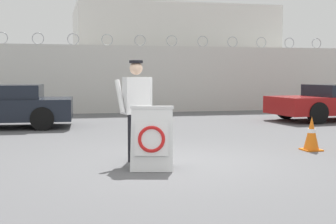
{
  "coord_description": "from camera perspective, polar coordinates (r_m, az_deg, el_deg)",
  "views": [
    {
      "loc": [
        -2.11,
        -8.02,
        1.59
      ],
      "look_at": [
        0.11,
        1.12,
        0.83
      ],
      "focal_mm": 50.0,
      "sensor_mm": 36.0,
      "label": 1
    }
  ],
  "objects": [
    {
      "name": "ground_plane",
      "position": [
        8.45,
        1.1,
        -6.21
      ],
      "size": [
        90.0,
        90.0,
        0.0
      ],
      "primitive_type": "plane",
      "color": "#5B5B5E"
    },
    {
      "name": "security_guard",
      "position": [
        8.5,
        -3.9,
        0.9
      ],
      "size": [
        0.69,
        0.37,
        1.84
      ],
      "rotation": [
        0.0,
        0.0,
        -2.89
      ],
      "color": "black",
      "rests_on": "ground_plane"
    },
    {
      "name": "perimeter_wall",
      "position": [
        19.29,
        -7.37,
        4.01
      ],
      "size": [
        36.0,
        0.3,
        3.22
      ],
      "color": "silver",
      "rests_on": "ground_plane"
    },
    {
      "name": "parked_car_front_coupe",
      "position": [
        14.72,
        -19.73,
        0.69
      ],
      "size": [
        4.36,
        2.23,
        1.28
      ],
      "rotation": [
        0.0,
        0.0,
        3.08
      ],
      "color": "black",
      "rests_on": "ground_plane"
    },
    {
      "name": "traffic_cone_near",
      "position": [
        10.2,
        17.09,
        -2.53
      ],
      "size": [
        0.37,
        0.37,
        0.72
      ],
      "color": "orange",
      "rests_on": "ground_plane"
    },
    {
      "name": "building_block",
      "position": [
        25.08,
        0.28,
        6.69
      ],
      "size": [
        9.92,
        6.03,
        4.97
      ],
      "color": "silver",
      "rests_on": "ground_plane"
    },
    {
      "name": "barricade_sign",
      "position": [
        7.83,
        -1.97,
        -3.16
      ],
      "size": [
        0.84,
        0.83,
        1.06
      ],
      "rotation": [
        0.0,
        0.0,
        -0.25
      ],
      "color": "white",
      "rests_on": "ground_plane"
    }
  ]
}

